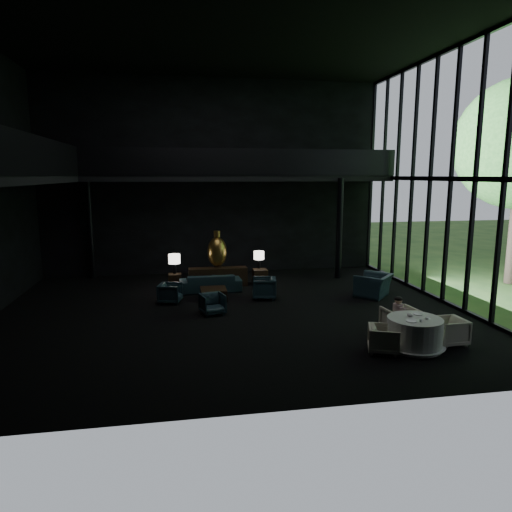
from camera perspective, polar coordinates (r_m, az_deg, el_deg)
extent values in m
cube|color=black|center=(13.96, -2.97, -7.07)|extent=(14.00, 12.00, 0.02)
cube|color=black|center=(13.90, -3.30, 26.31)|extent=(14.00, 12.00, 0.02)
cube|color=black|center=(19.31, -5.26, 9.69)|extent=(14.00, 0.04, 8.00)
cube|color=black|center=(7.42, 2.43, 9.22)|extent=(14.00, 0.04, 8.00)
cube|color=black|center=(13.97, -28.67, 8.40)|extent=(2.00, 12.00, 0.25)
cube|color=black|center=(18.43, -1.86, 9.71)|extent=(12.00, 2.00, 0.25)
cube|color=black|center=(13.69, -24.85, 11.21)|extent=(0.06, 12.00, 1.00)
cube|color=black|center=(17.45, -1.40, 11.67)|extent=(12.00, 0.06, 1.00)
cylinder|color=black|center=(19.37, -20.02, 3.20)|extent=(0.24, 0.24, 4.00)
cylinder|color=black|center=(18.51, 10.37, 3.35)|extent=(0.24, 0.24, 4.00)
cube|color=black|center=(17.20, -4.76, -2.61)|extent=(2.18, 0.50, 0.69)
ellipsoid|color=olive|center=(17.25, -4.87, 0.52)|extent=(0.73, 0.73, 1.13)
cylinder|color=olive|center=(17.15, -4.91, 2.77)|extent=(0.25, 0.25, 0.23)
cube|color=black|center=(17.20, -10.09, -3.04)|extent=(0.47, 0.47, 0.51)
cylinder|color=black|center=(17.19, -10.14, -1.53)|extent=(0.13, 0.13, 0.38)
cylinder|color=white|center=(17.12, -10.17, -0.35)|extent=(0.43, 0.43, 0.35)
cube|color=black|center=(17.40, 0.51, -2.62)|extent=(0.53, 0.53, 0.58)
cylinder|color=black|center=(17.54, 0.37, -0.97)|extent=(0.12, 0.12, 0.35)
cylinder|color=white|center=(17.48, 0.37, 0.09)|extent=(0.40, 0.40, 0.32)
imported|color=black|center=(16.39, -5.72, -2.90)|extent=(2.30, 0.74, 0.89)
imported|color=#233C46|center=(15.15, -10.66, -4.58)|extent=(0.72, 0.75, 0.65)
imported|color=#112A2C|center=(15.38, 1.01, -3.88)|extent=(0.86, 0.90, 0.81)
imported|color=#142E36|center=(13.78, -5.45, -6.02)|extent=(0.71, 0.69, 0.61)
imported|color=#15272C|center=(16.12, 14.48, -2.92)|extent=(1.53, 1.56, 1.16)
cube|color=black|center=(15.38, -5.34, -4.75)|extent=(0.85, 0.85, 0.38)
cylinder|color=white|center=(11.71, 19.17, -9.11)|extent=(1.29, 1.29, 0.75)
cone|color=white|center=(11.82, 19.08, -10.60)|extent=(1.46, 1.46, 0.10)
imported|color=silver|center=(12.49, 17.58, -7.56)|extent=(0.92, 0.87, 0.86)
imported|color=beige|center=(12.28, 22.97, -8.59)|extent=(0.66, 0.70, 0.70)
imported|color=silver|center=(11.27, 15.67, -9.99)|extent=(0.76, 0.78, 0.63)
cylinder|color=#C982A4|center=(12.45, 17.32, -6.57)|extent=(0.27, 0.27, 0.38)
sphere|color=#D8A884|center=(12.38, 17.39, -5.30)|extent=(0.19, 0.19, 0.19)
ellipsoid|color=black|center=(12.37, 17.40, -5.16)|extent=(0.20, 0.20, 0.13)
cylinder|color=white|center=(11.33, 18.87, -7.70)|extent=(0.34, 0.34, 0.02)
cylinder|color=white|center=(11.93, 19.60, -6.84)|extent=(0.32, 0.32, 0.02)
cylinder|color=white|center=(11.64, 20.56, -7.34)|extent=(0.16, 0.16, 0.01)
cylinder|color=white|center=(11.58, 20.57, -7.25)|extent=(0.09, 0.09, 0.06)
ellipsoid|color=white|center=(11.69, 18.70, -6.99)|extent=(0.14, 0.14, 0.07)
cylinder|color=#99999E|center=(11.35, 19.89, -7.60)|extent=(0.07, 0.07, 0.06)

